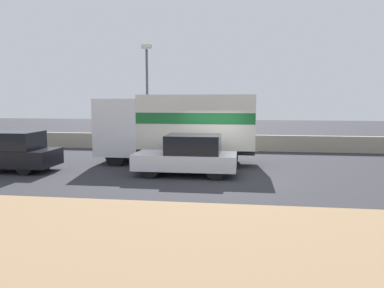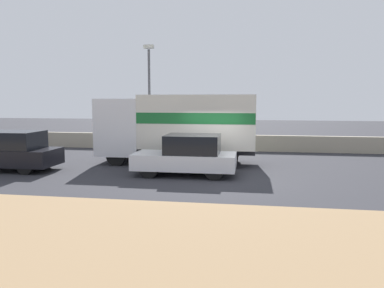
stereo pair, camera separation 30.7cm
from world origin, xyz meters
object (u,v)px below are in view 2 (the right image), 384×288
at_px(street_lamp, 149,89).
at_px(car_hatchback, 187,155).
at_px(box_truck, 179,124).
at_px(car_sedan_second, 8,151).

bearing_deg(street_lamp, car_hatchback, -63.84).
distance_m(box_truck, car_sedan_second, 7.32).
height_order(street_lamp, car_sedan_second, street_lamp).
distance_m(street_lamp, car_sedan_second, 8.67).
bearing_deg(car_sedan_second, street_lamp, -120.09).
relative_size(street_lamp, car_sedan_second, 1.40).
relative_size(street_lamp, box_truck, 0.85).
relative_size(street_lamp, car_hatchback, 1.52).
xyz_separation_m(street_lamp, car_sedan_second, (-4.12, -7.11, -2.76)).
relative_size(box_truck, car_hatchback, 1.80).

